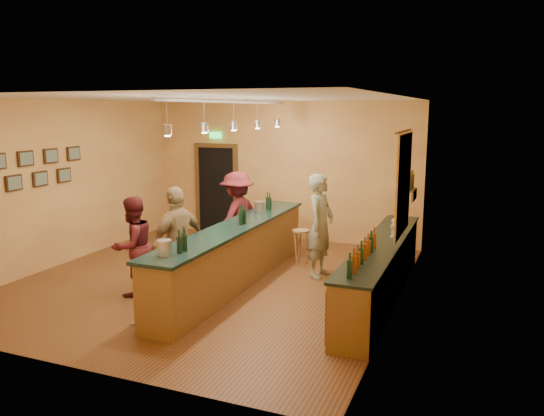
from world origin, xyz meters
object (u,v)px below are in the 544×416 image
at_px(customer_b, 178,243).
at_px(bar_stool, 301,237).
at_px(tasting_bar, 235,250).
at_px(bartender, 321,226).
at_px(back_counter, 381,270).
at_px(customer_a, 133,246).
at_px(customer_c, 237,217).

height_order(customer_b, bar_stool, customer_b).
bearing_deg(tasting_bar, bartender, 38.21).
relative_size(bartender, bar_stool, 2.75).
distance_m(back_counter, tasting_bar, 2.51).
bearing_deg(back_counter, bartender, 147.53).
height_order(bartender, customer_a, bartender).
distance_m(tasting_bar, customer_b, 1.14).
bearing_deg(bar_stool, customer_b, -115.57).
relative_size(tasting_bar, customer_a, 3.12).
bearing_deg(customer_c, customer_a, -4.65).
height_order(back_counter, bartender, bartender).
bearing_deg(bartender, tasting_bar, 134.03).
xyz_separation_m(bartender, customer_c, (-1.79, 0.27, -0.03)).
distance_m(tasting_bar, bartender, 1.62).
bearing_deg(customer_b, bartender, 152.68).
distance_m(tasting_bar, customer_c, 1.40).
relative_size(bartender, customer_b, 1.03).
relative_size(customer_b, bar_stool, 2.66).
bearing_deg(customer_a, customer_c, 174.38).
distance_m(customer_b, bar_stool, 2.84).
bearing_deg(customer_a, bartender, 141.57).
bearing_deg(customer_c, back_counter, 84.23).
bearing_deg(customer_a, bar_stool, 156.07).
distance_m(customer_a, customer_b, 0.79).
bearing_deg(customer_c, bar_stool, 119.11).
bearing_deg(customer_c, customer_b, 13.51).
xyz_separation_m(customer_a, customer_c, (0.77, 2.34, 0.09)).
bearing_deg(bar_stool, customer_a, -126.48).
relative_size(customer_a, bar_stool, 2.38).
height_order(tasting_bar, bartender, bartender).
relative_size(tasting_bar, customer_c, 2.80).
height_order(bartender, customer_b, bartender).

